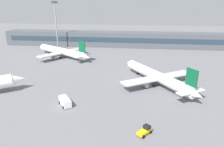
# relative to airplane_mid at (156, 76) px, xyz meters

# --- Properties ---
(ground_plane) EXTENTS (400.00, 400.00, 0.00)m
(ground_plane) POSITION_rel_airplane_mid_xyz_m (-19.26, 0.39, -2.90)
(ground_plane) COLOR slate
(terminal_building) EXTENTS (144.11, 12.13, 9.00)m
(terminal_building) POSITION_rel_airplane_mid_xyz_m (-19.26, 63.80, 1.60)
(terminal_building) COLOR #4C5156
(terminal_building) RESTS_ON ground_plane
(airplane_mid) EXTENTS (24.95, 33.48, 9.53)m
(airplane_mid) POSITION_rel_airplane_mid_xyz_m (0.00, 0.00, 0.00)
(airplane_mid) COLOR white
(airplane_mid) RESTS_ON ground_plane
(airplane_far) EXTENTS (34.98, 25.58, 9.82)m
(airplane_far) POSITION_rel_airplane_mid_xyz_m (-44.75, 31.89, 0.09)
(airplane_far) COLOR white
(airplane_far) RESTS_ON ground_plane
(baggage_tug_yellow) EXTENTS (3.42, 3.75, 1.75)m
(baggage_tug_yellow) POSITION_rel_airplane_mid_xyz_m (-4.15, -29.50, -2.11)
(baggage_tug_yellow) COLOR yellow
(baggage_tug_yellow) RESTS_ON ground_plane
(service_van_white) EXTENTS (4.73, 5.35, 2.08)m
(service_van_white) POSITION_rel_airplane_mid_xyz_m (-25.22, -19.07, -1.79)
(service_van_white) COLOR white
(service_van_white) RESTS_ON ground_plane
(floodlight_tower_west) EXTENTS (3.20, 0.80, 27.15)m
(floodlight_tower_west) POSITION_rel_airplane_mid_xyz_m (-53.87, 50.42, 12.71)
(floodlight_tower_west) COLOR gray
(floodlight_tower_west) RESTS_ON ground_plane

